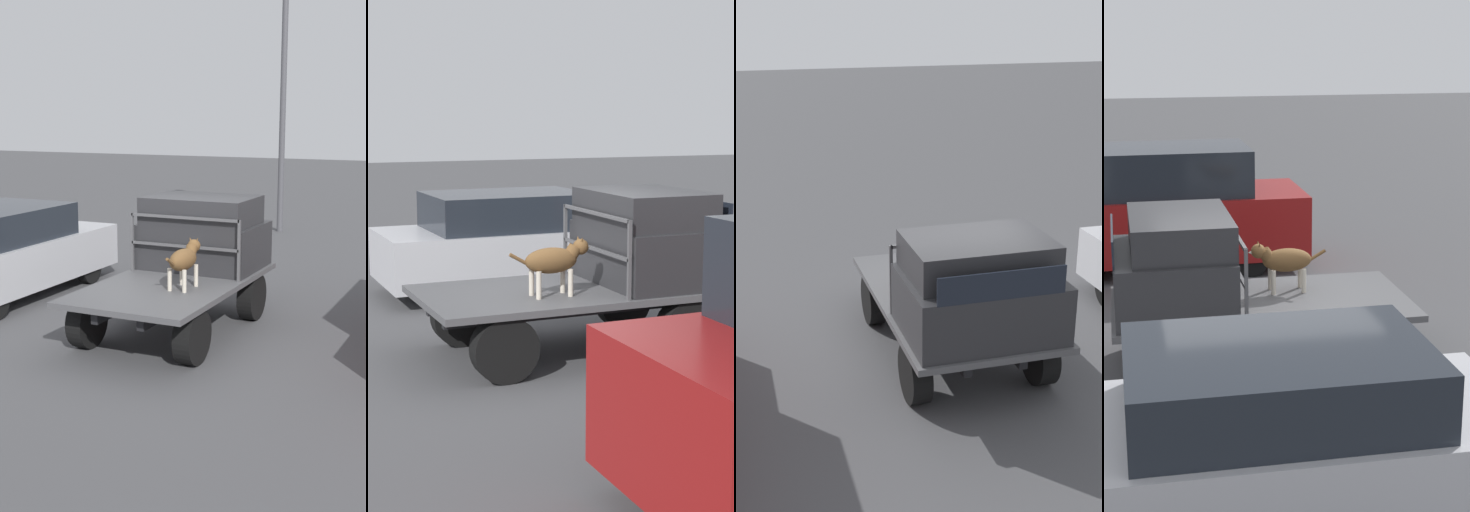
# 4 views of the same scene
# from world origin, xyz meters

# --- Properties ---
(ground_plane) EXTENTS (80.00, 80.00, 0.00)m
(ground_plane) POSITION_xyz_m (0.00, 0.00, 0.00)
(ground_plane) COLOR #474749
(flatbed_truck) EXTENTS (3.67, 1.93, 0.79)m
(flatbed_truck) POSITION_xyz_m (0.00, 0.00, 0.58)
(flatbed_truck) COLOR black
(flatbed_truck) RESTS_ON ground
(truck_cab) EXTENTS (1.39, 1.81, 1.14)m
(truck_cab) POSITION_xyz_m (1.06, 0.00, 1.34)
(truck_cab) COLOR #28282B
(truck_cab) RESTS_ON flatbed_truck
(truck_headboard) EXTENTS (0.04, 1.81, 0.91)m
(truck_headboard) POSITION_xyz_m (0.32, 0.00, 1.39)
(truck_headboard) COLOR #4C4C4F
(truck_headboard) RESTS_ON flatbed_truck
(dog) EXTENTS (1.01, 0.30, 0.68)m
(dog) POSITION_xyz_m (-0.34, -0.32, 1.21)
(dog) COLOR beige
(dog) RESTS_ON flatbed_truck
(parked_sedan) EXTENTS (4.49, 1.88, 1.61)m
(parked_sedan) POSITION_xyz_m (0.66, 3.65, 0.81)
(parked_sedan) COLOR black
(parked_sedan) RESTS_ON ground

